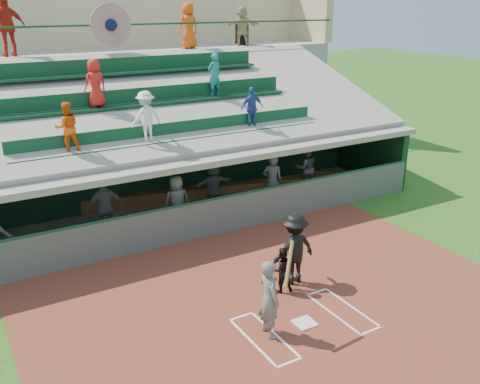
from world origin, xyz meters
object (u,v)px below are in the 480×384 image
home_plate (305,323)px  catcher (282,270)px  trash_bin (242,34)px  batter_at_plate (269,298)px

home_plate → catcher: size_ratio=0.39×
catcher → trash_bin: (5.74, 11.69, 4.47)m
home_plate → catcher: catcher is taller
catcher → trash_bin: 13.77m
batter_at_plate → catcher: bearing=47.5°
home_plate → batter_at_plate: 1.19m
home_plate → trash_bin: trash_bin is taller
trash_bin → home_plate: bearing=-115.0°
home_plate → batter_at_plate: bearing=175.3°
batter_at_plate → home_plate: bearing=-4.7°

